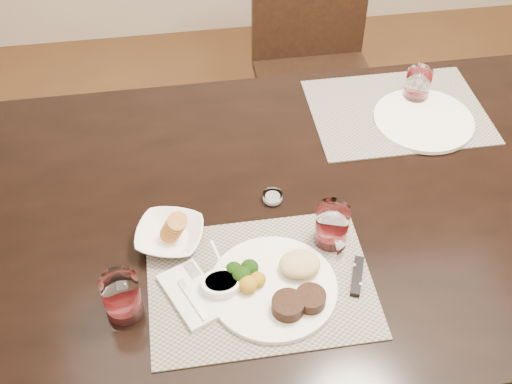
{
  "coord_description": "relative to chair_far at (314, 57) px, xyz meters",
  "views": [
    {
      "loc": [
        -0.51,
        -0.99,
        1.83
      ],
      "look_at": [
        -0.36,
        -0.02,
        0.82
      ],
      "focal_mm": 45.0,
      "sensor_mm": 36.0,
      "label": 1
    }
  ],
  "objects": [
    {
      "name": "ground_plane",
      "position": [
        0.0,
        -0.93,
        -0.5
      ],
      "size": [
        4.5,
        4.5,
        0.0
      ],
      "primitive_type": "plane",
      "color": "#462816",
      "rests_on": "ground"
    },
    {
      "name": "dining_table",
      "position": [
        0.0,
        -0.93,
        0.16
      ],
      "size": [
        2.0,
        1.0,
        0.75
      ],
      "color": "black",
      "rests_on": "ground"
    },
    {
      "name": "chair_far",
      "position": [
        0.0,
        0.0,
        0.0
      ],
      "size": [
        0.42,
        0.42,
        0.9
      ],
      "color": "black",
      "rests_on": "ground"
    },
    {
      "name": "placemat_near",
      "position": [
        -0.38,
        -1.15,
        0.25
      ],
      "size": [
        0.46,
        0.34,
        0.0
      ],
      "primitive_type": "cube",
      "color": "gray",
      "rests_on": "dining_table"
    },
    {
      "name": "placemat_far",
      "position": [
        0.07,
        -0.64,
        0.25
      ],
      "size": [
        0.46,
        0.34,
        0.0
      ],
      "primitive_type": "cube",
      "color": "gray",
      "rests_on": "dining_table"
    },
    {
      "name": "dinner_plate",
      "position": [
        -0.34,
        -1.17,
        0.27
      ],
      "size": [
        0.26,
        0.26,
        0.05
      ],
      "rotation": [
        0.0,
        0.0,
        0.17
      ],
      "color": "white",
      "rests_on": "placemat_near"
    },
    {
      "name": "napkin_fork",
      "position": [
        -0.52,
        -1.16,
        0.26
      ],
      "size": [
        0.14,
        0.18,
        0.02
      ],
      "rotation": [
        0.0,
        0.0,
        0.42
      ],
      "color": "white",
      "rests_on": "placemat_near"
    },
    {
      "name": "steak_knife",
      "position": [
        -0.18,
        -1.14,
        0.26
      ],
      "size": [
        0.06,
        0.23,
        0.01
      ],
      "rotation": [
        0.0,
        0.0,
        -0.36
      ],
      "color": "silver",
      "rests_on": "placemat_near"
    },
    {
      "name": "cracker_bowl",
      "position": [
        -0.56,
        -1.01,
        0.27
      ],
      "size": [
        0.18,
        0.18,
        0.06
      ],
      "rotation": [
        0.0,
        0.0,
        -0.3
      ],
      "color": "white",
      "rests_on": "placemat_near"
    },
    {
      "name": "sauce_ramekin",
      "position": [
        -0.46,
        -1.15,
        0.27
      ],
      "size": [
        0.08,
        0.12,
        0.07
      ],
      "rotation": [
        0.0,
        0.0,
        0.39
      ],
      "color": "white",
      "rests_on": "placemat_near"
    },
    {
      "name": "wine_glass_near",
      "position": [
        -0.21,
        -1.06,
        0.29
      ],
      "size": [
        0.07,
        0.07,
        0.1
      ],
      "rotation": [
        0.0,
        0.0,
        -0.39
      ],
      "color": "white",
      "rests_on": "placemat_near"
    },
    {
      "name": "far_plate",
      "position": [
        0.12,
        -0.7,
        0.26
      ],
      "size": [
        0.26,
        0.26,
        0.01
      ],
      "primitive_type": "cylinder",
      "color": "white",
      "rests_on": "placemat_far"
    },
    {
      "name": "wine_glass_far",
      "position": [
        0.13,
        -0.6,
        0.29
      ],
      "size": [
        0.07,
        0.07,
        0.09
      ],
      "rotation": [
        0.0,
        0.0,
        0.33
      ],
      "color": "white",
      "rests_on": "placemat_far"
    },
    {
      "name": "wine_glass_side",
      "position": [
        -0.66,
        -1.17,
        0.29
      ],
      "size": [
        0.07,
        0.07,
        0.1
      ],
      "rotation": [
        0.0,
        0.0,
        0.02
      ],
      "color": "white",
      "rests_on": "dining_table"
    },
    {
      "name": "salt_cellar",
      "position": [
        -0.31,
        -0.91,
        0.26
      ],
      "size": [
        0.05,
        0.05,
        0.02
      ],
      "rotation": [
        0.0,
        0.0,
        0.23
      ],
      "color": "white",
      "rests_on": "dining_table"
    }
  ]
}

